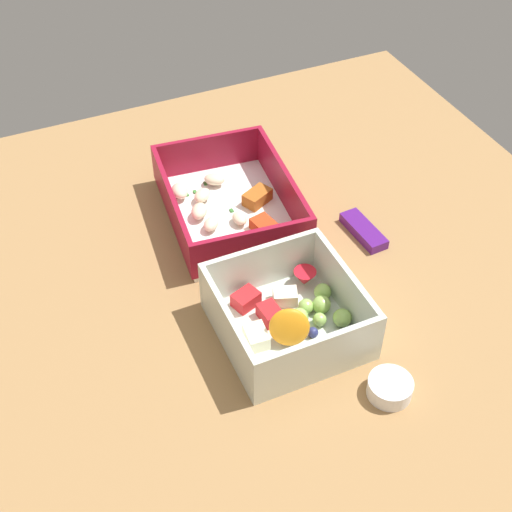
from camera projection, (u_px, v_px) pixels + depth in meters
The scene contains 5 objects.
table_surface at pixel (270, 280), 80.33cm from camera, with size 80.00×80.00×2.00cm, color #9E7547.
pasta_container at pixel (229, 206), 85.58cm from camera, with size 21.09×16.60×5.59cm.
fruit_bowl at pixel (290, 316), 72.31cm from camera, with size 14.24×13.92×6.27cm.
candy_bar at pixel (363, 231), 84.04cm from camera, with size 7.00×2.40×1.20cm, color #51197A.
paper_cup_liner at pixel (390, 388), 67.23cm from camera, with size 4.36×4.36×1.84cm, color white.
Camera 1 is at (50.64, -24.17, 58.57)cm, focal length 49.28 mm.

